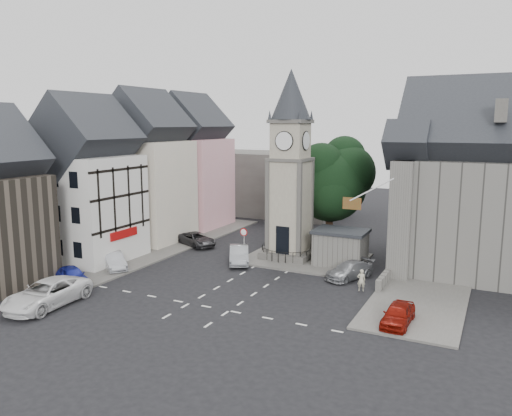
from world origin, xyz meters
The scene contains 24 objects.
ground centered at (0.00, 0.00, 0.00)m, with size 120.00×120.00×0.00m, color black.
pavement_west centered at (-12.50, 6.00, 0.07)m, with size 6.00×30.00×0.14m, color #595651.
pavement_east centered at (12.00, 8.00, 0.07)m, with size 6.00×26.00×0.14m, color #595651.
central_island centered at (1.50, 8.00, 0.08)m, with size 10.00×8.00×0.16m, color #595651.
road_markings centered at (0.00, -5.50, 0.01)m, with size 20.00×8.00×0.01m, color silver.
clock_tower centered at (0.00, 7.99, 8.12)m, with size 4.86×4.86×16.25m.
stone_shelter centered at (4.80, 7.50, 1.55)m, with size 4.30×3.30×3.08m.
town_tree centered at (2.00, 13.00, 6.97)m, with size 7.20×7.20×10.80m.
warning_sign_post centered at (-3.20, 5.43, 2.03)m, with size 0.70×0.19×2.85m.
terrace_pink centered at (-15.50, 16.00, 6.58)m, with size 8.10×7.60×12.80m.
terrace_cream centered at (-15.50, 8.00, 6.58)m, with size 8.10×7.60×12.80m.
terrace_tudor centered at (-15.50, 0.00, 6.19)m, with size 8.10×7.60×12.00m.
backdrop_west centered at (-12.00, 28.00, 4.00)m, with size 20.00×10.00×8.00m, color #4C4944.
east_building centered at (15.59, 11.00, 6.26)m, with size 14.40×11.40×12.60m.
east_boundary_wall centered at (9.20, 10.00, 0.45)m, with size 0.40×16.00×0.90m, color #66635E.
flagpole centered at (8.00, 4.00, 7.00)m, with size 3.68×0.10×2.74m.
car_west_blue centered at (-11.50, -6.00, 0.66)m, with size 1.57×3.90×1.33m, color navy.
car_west_silver centered at (-11.50, -1.58, 0.68)m, with size 1.43×4.10×1.35m, color #ABAEB3.
car_west_grey centered at (-9.74, 8.00, 0.64)m, with size 2.13×4.62×1.29m, color #29292B.
car_island_silver centered at (-3.16, 4.50, 0.74)m, with size 1.57×4.50×1.48m, color #979A9F.
car_island_east centered at (6.43, 4.50, 0.64)m, with size 1.78×4.39×1.27m, color gray.
car_east_red centered at (11.50, -3.00, 0.65)m, with size 1.53×3.80×1.29m, color maroon.
van_sw_white centered at (-9.50, -10.00, 0.84)m, with size 2.79×6.05×1.68m, color white.
pedestrian centered at (8.00, 2.00, 0.80)m, with size 0.58×0.38×1.60m, color beige.
Camera 1 is at (16.38, -31.65, 11.72)m, focal length 35.00 mm.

